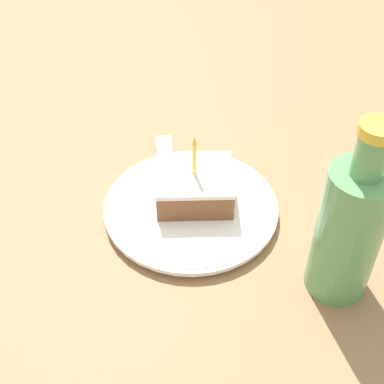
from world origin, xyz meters
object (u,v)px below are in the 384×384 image
plate (192,208)px  cake_slice (195,185)px  fork (168,166)px  bottle (351,229)px

plate → cake_slice: bearing=159.4°
cake_slice → fork: (-0.07, -0.04, -0.02)m
plate → fork: bearing=-157.2°
plate → fork: (-0.08, -0.03, 0.01)m
bottle → fork: bearing=-135.1°
fork → bottle: (0.21, 0.21, 0.08)m
plate → bottle: bottle is taller
plate → fork: 0.09m
cake_slice → fork: cake_slice is taller
cake_slice → bottle: bearing=50.2°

